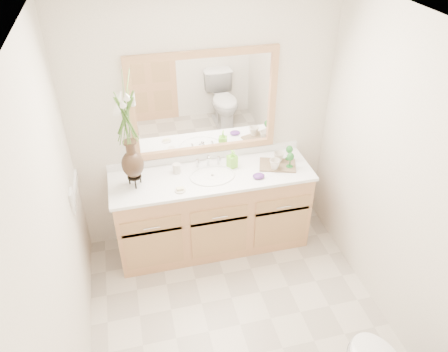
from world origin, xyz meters
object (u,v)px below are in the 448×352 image
object	(u,v)px
flower_vase	(127,122)
tray	(277,165)
soap_bottle	(232,160)
tumbler	(177,168)

from	to	relation	value
flower_vase	tray	distance (m)	1.44
flower_vase	soap_bottle	world-z (taller)	flower_vase
soap_bottle	tray	bearing A→B (deg)	-32.13
flower_vase	tray	xyz separation A→B (m)	(1.31, -0.01, -0.61)
soap_bottle	flower_vase	bearing A→B (deg)	164.50
tumbler	soap_bottle	xyz separation A→B (m)	(0.51, -0.03, 0.03)
tumbler	soap_bottle	world-z (taller)	soap_bottle
tray	soap_bottle	bearing A→B (deg)	-173.05
tumbler	tray	world-z (taller)	tumbler
flower_vase	tumbler	world-z (taller)	flower_vase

